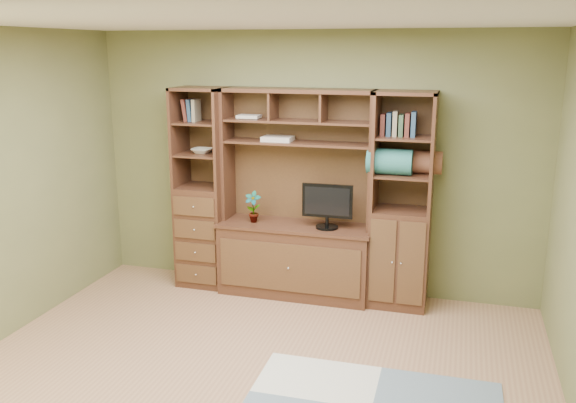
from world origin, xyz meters
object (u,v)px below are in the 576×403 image
(right_tower, at_px, (402,202))
(center_hutch, at_px, (295,196))
(monitor, at_px, (327,198))
(left_tower, at_px, (203,188))

(right_tower, bearing_deg, center_hutch, -177.77)
(center_hutch, relative_size, monitor, 3.42)
(left_tower, bearing_deg, center_hutch, -2.29)
(center_hutch, height_order, left_tower, same)
(left_tower, bearing_deg, right_tower, 0.00)
(left_tower, height_order, right_tower, same)
(right_tower, distance_m, monitor, 0.70)
(center_hutch, xyz_separation_m, monitor, (0.33, -0.03, 0.00))
(right_tower, relative_size, monitor, 3.42)
(left_tower, distance_m, right_tower, 2.02)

